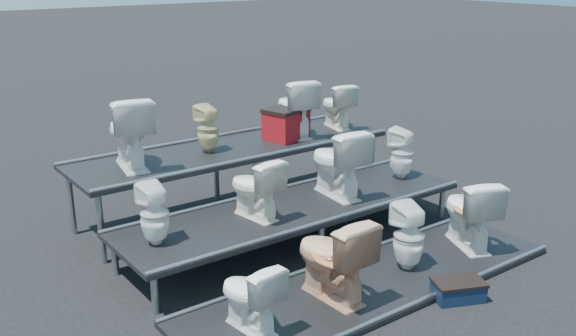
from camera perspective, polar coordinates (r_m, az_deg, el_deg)
ground at (r=7.51m, az=0.61°, el=-6.67°), size 80.00×80.00×0.00m
tier_front at (r=6.62m, az=7.50°, el=-10.17°), size 4.20×1.20×0.06m
tier_mid at (r=7.42m, az=0.62°, el=-5.06°), size 4.20×1.20×0.46m
tier_back at (r=8.36m, az=-4.74°, el=-0.96°), size 4.20×1.20×0.86m
toilet_0 at (r=5.64m, az=-3.44°, el=-11.25°), size 0.42×0.67×0.65m
toilet_1 at (r=6.09m, az=3.96°, el=-7.91°), size 0.50×0.84×0.84m
toilet_2 at (r=6.77m, az=10.70°, el=-6.01°), size 0.37×0.38×0.71m
toilet_3 at (r=7.44m, az=15.82°, el=-3.74°), size 0.74×0.92×0.82m
toilet_4 at (r=6.41m, az=-11.79°, el=-4.04°), size 0.29×0.30×0.63m
toilet_5 at (r=6.92m, az=-2.96°, el=-1.76°), size 0.46×0.71×0.68m
toilet_6 at (r=7.56m, az=4.37°, el=0.55°), size 0.55×0.86×0.83m
toilet_7 at (r=8.31m, az=10.10°, el=1.30°), size 0.37×0.38×0.66m
toilet_8 at (r=7.51m, az=-13.95°, el=3.15°), size 0.61×0.89×0.84m
toilet_9 at (r=7.97m, az=-7.13°, el=3.48°), size 0.29×0.30×0.60m
toilet_10 at (r=8.66m, az=0.63°, el=5.43°), size 0.61×0.85×0.78m
toilet_11 at (r=9.13m, az=4.39°, el=5.57°), size 0.50×0.69×0.64m
red_crate at (r=8.52m, az=-0.17°, el=3.80°), size 0.60×0.53×0.37m
step_stool at (r=6.52m, az=14.88°, el=-10.55°), size 0.54×0.45×0.17m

